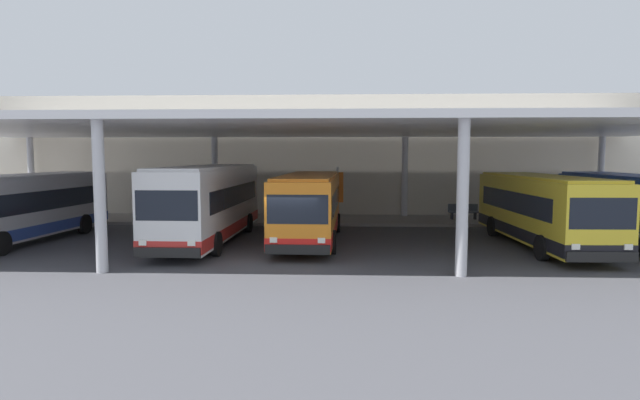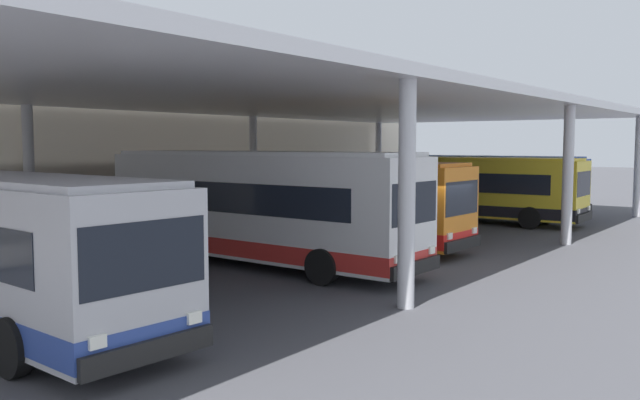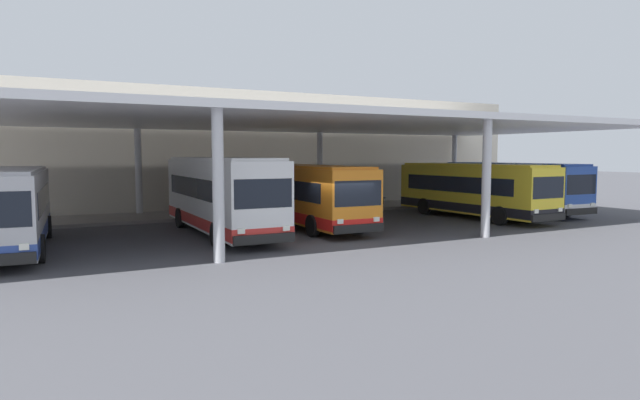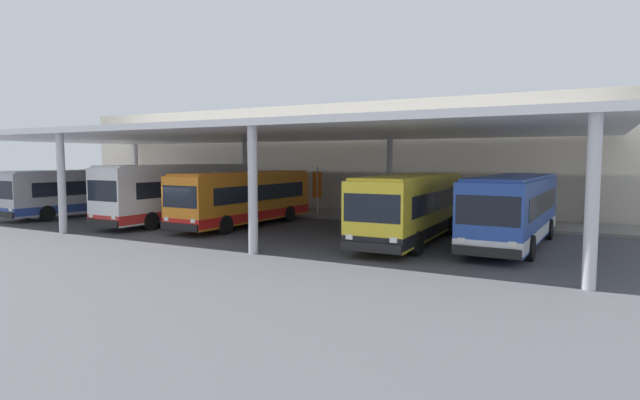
% 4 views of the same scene
% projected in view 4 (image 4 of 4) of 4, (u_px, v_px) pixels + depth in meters
% --- Properties ---
extents(ground_plane, '(200.00, 200.00, 0.00)m').
position_uv_depth(ground_plane, '(184.00, 235.00, 26.15)').
color(ground_plane, '#47474C').
extents(platform_kerb, '(42.00, 4.50, 0.18)m').
position_uv_depth(platform_kerb, '(300.00, 212.00, 36.45)').
color(platform_kerb, gray).
rests_on(platform_kerb, ground).
extents(station_building_facade, '(48.00, 1.60, 8.04)m').
position_uv_depth(station_building_facade, '(321.00, 158.00, 38.99)').
color(station_building_facade, beige).
rests_on(station_building_facade, ground).
extents(canopy_shelter, '(40.00, 17.00, 5.55)m').
position_uv_depth(canopy_shelter, '(247.00, 136.00, 30.54)').
color(canopy_shelter, silver).
rests_on(canopy_shelter, ground).
extents(bus_nearest_bay, '(3.14, 10.66, 3.17)m').
position_uv_depth(bus_nearest_bay, '(82.00, 192.00, 35.04)').
color(bus_nearest_bay, '#B7B7BC').
rests_on(bus_nearest_bay, ground).
extents(bus_second_bay, '(2.85, 11.37, 3.57)m').
position_uv_depth(bus_second_bay, '(180.00, 192.00, 31.41)').
color(bus_second_bay, white).
rests_on(bus_second_bay, ground).
extents(bus_middle_bay, '(2.89, 10.58, 3.17)m').
position_uv_depth(bus_middle_bay, '(245.00, 198.00, 29.57)').
color(bus_middle_bay, orange).
rests_on(bus_middle_bay, ground).
extents(bus_far_bay, '(2.89, 10.58, 3.17)m').
position_uv_depth(bus_far_bay, '(411.00, 207.00, 23.83)').
color(bus_far_bay, yellow).
rests_on(bus_far_bay, ground).
extents(bus_departing, '(3.02, 10.62, 3.17)m').
position_uv_depth(bus_departing, '(513.00, 209.00, 22.77)').
color(bus_departing, '#284CA8').
rests_on(bus_departing, ground).
extents(bench_waiting, '(1.80, 0.45, 0.92)m').
position_uv_depth(bench_waiting, '(430.00, 211.00, 31.96)').
color(bench_waiting, '#4C515B').
rests_on(bench_waiting, platform_kerb).
extents(banner_sign, '(0.70, 0.12, 3.20)m').
position_uv_depth(banner_sign, '(317.00, 187.00, 34.71)').
color(banner_sign, '#B2B2B7').
rests_on(banner_sign, platform_kerb).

